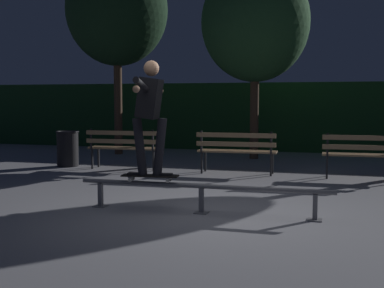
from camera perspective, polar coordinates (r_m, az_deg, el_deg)
name	(u,v)px	position (r m, az deg, el deg)	size (l,w,h in m)	color
ground_plane	(203,212)	(6.98, 1.23, -7.54)	(90.00, 90.00, 0.00)	gray
hedge_backdrop	(280,117)	(15.50, 9.80, 3.03)	(24.00, 1.20, 2.00)	#193D1E
grind_rail	(201,191)	(6.84, 1.05, -5.26)	(3.49, 0.18, 0.39)	slate
skateboard	(150,176)	(7.04, -4.70, -3.59)	(0.80, 0.29, 0.09)	black
skateboarder	(150,108)	(6.96, -4.74, 4.05)	(0.63, 1.40, 1.56)	black
park_bench_leftmost	(124,145)	(11.11, -7.64, -0.08)	(1.61, 0.46, 0.88)	black
park_bench_left_center	(237,148)	(10.36, 4.99, -0.43)	(1.61, 0.46, 0.88)	black
park_bench_right_center	(366,151)	(10.17, 18.82, -0.78)	(1.61, 0.46, 0.88)	black
tree_far_left	(117,10)	(14.46, -8.36, 14.55)	(2.76, 2.76, 5.45)	#4C3828
tree_behind_benches	(255,23)	(13.25, 7.06, 13.27)	(2.71, 2.71, 4.93)	#4C3828
trash_can	(68,148)	(11.89, -13.69, -0.45)	(0.52, 0.52, 0.80)	black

